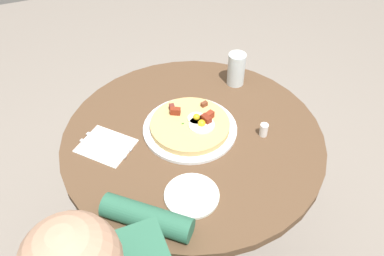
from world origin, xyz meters
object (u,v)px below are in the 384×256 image
object	(u,v)px
knife	(109,141)
salt_shaker	(264,130)
dining_table	(193,169)
water_glass	(236,69)
bread_plate	(192,195)
pepper_shaker	(110,206)
breakfast_pizza	(192,124)
fork	(103,148)
pizza_plate	(191,128)

from	to	relation	value
knife	salt_shaker	xyz separation A→B (m)	(-0.50, 0.16, 0.02)
dining_table	water_glass	world-z (taller)	water_glass
bread_plate	pepper_shaker	distance (m)	0.24
dining_table	salt_shaker	distance (m)	0.32
breakfast_pizza	pepper_shaker	world-z (taller)	breakfast_pizza
water_glass	pepper_shaker	size ratio (longest dim) A/B	2.42
breakfast_pizza	fork	world-z (taller)	breakfast_pizza
breakfast_pizza	pizza_plate	bearing A→B (deg)	3.31
fork	salt_shaker	distance (m)	0.55
dining_table	fork	distance (m)	0.36
bread_plate	pepper_shaker	bearing A→B (deg)	-8.84
dining_table	pizza_plate	bearing A→B (deg)	-98.32
water_glass	pepper_shaker	distance (m)	0.73
pizza_plate	water_glass	xyz separation A→B (m)	(-0.26, -0.18, 0.06)
pizza_plate	fork	world-z (taller)	pizza_plate
fork	pepper_shaker	xyz separation A→B (m)	(0.03, 0.25, 0.02)
water_glass	knife	bearing A→B (deg)	14.60
pizza_plate	bread_plate	bearing A→B (deg)	68.60
water_glass	dining_table	bearing A→B (deg)	38.46
fork	water_glass	distance (m)	0.60
bread_plate	pepper_shaker	world-z (taller)	pepper_shaker
dining_table	knife	xyz separation A→B (m)	(0.28, -0.07, 0.19)
knife	breakfast_pizza	bearing A→B (deg)	39.11
knife	salt_shaker	world-z (taller)	salt_shaker
dining_table	bread_plate	xyz separation A→B (m)	(0.10, 0.24, 0.19)
dining_table	breakfast_pizza	size ratio (longest dim) A/B	3.27
dining_table	salt_shaker	world-z (taller)	salt_shaker
water_glass	breakfast_pizza	bearing A→B (deg)	35.30
dining_table	knife	world-z (taller)	knife
pizza_plate	water_glass	size ratio (longest dim) A/B	2.47
breakfast_pizza	dining_table	bearing A→B (deg)	77.15
breakfast_pizza	salt_shaker	bearing A→B (deg)	151.81
pizza_plate	fork	bearing A→B (deg)	-3.47
bread_plate	breakfast_pizza	bearing A→B (deg)	-111.81
pizza_plate	pepper_shaker	size ratio (longest dim) A/B	5.98
pizza_plate	water_glass	bearing A→B (deg)	-144.92
pizza_plate	pepper_shaker	distance (m)	0.41
knife	salt_shaker	distance (m)	0.53
pizza_plate	knife	xyz separation A→B (m)	(0.28, -0.04, 0.00)
pizza_plate	bread_plate	size ratio (longest dim) A/B	1.99
fork	dining_table	bearing A→B (deg)	39.08
pizza_plate	breakfast_pizza	xyz separation A→B (m)	(-0.00, -0.00, 0.02)
pizza_plate	breakfast_pizza	size ratio (longest dim) A/B	1.19
breakfast_pizza	bread_plate	distance (m)	0.29
fork	water_glass	xyz separation A→B (m)	(-0.57, -0.17, 0.06)
dining_table	bread_plate	world-z (taller)	bread_plate
fork	pepper_shaker	distance (m)	0.25
salt_shaker	knife	bearing A→B (deg)	-17.66
breakfast_pizza	pepper_shaker	xyz separation A→B (m)	(0.34, 0.23, 0.00)
knife	fork	bearing A→B (deg)	-90.00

